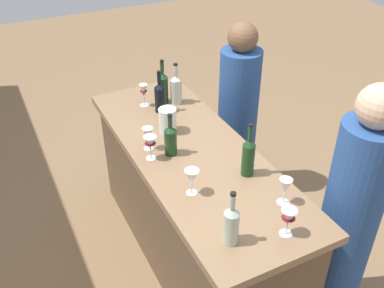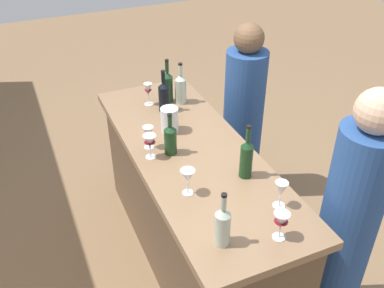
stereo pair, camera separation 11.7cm
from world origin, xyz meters
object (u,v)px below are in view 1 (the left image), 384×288
wine_glass_far_left (192,177)px  wine_glass_far_center (148,135)px  wine_bottle_second_right_near_black (160,96)px  wine_bottle_leftmost_clear_pale (231,224)px  wine_glass_near_left (285,187)px  wine_glass_near_right (144,91)px  wine_bottle_center_olive_green (171,139)px  person_center_guest (237,118)px  wine_glass_near_center (288,218)px  wine_bottle_far_right_olive_green (163,87)px  person_left_guest (349,218)px  wine_bottle_second_left_olive_green (248,156)px  water_pitcher (168,120)px  wine_glass_far_right (150,143)px  wine_bottle_rightmost_clear_pale (176,88)px

wine_glass_far_left → wine_glass_far_center: (0.50, 0.05, -0.01)m
wine_bottle_second_right_near_black → wine_bottle_leftmost_clear_pale: bearing=171.3°
wine_glass_near_left → wine_glass_near_right: wine_glass_near_right is taller
wine_bottle_center_olive_green → person_center_guest: bearing=-57.3°
wine_glass_near_left → wine_glass_near_right: bearing=11.3°
wine_glass_near_center → person_center_guest: 1.54m
wine_glass_near_center → person_center_guest: person_center_guest is taller
wine_bottle_far_right_olive_green → wine_glass_far_left: 1.05m
wine_bottle_leftmost_clear_pale → person_left_guest: size_ratio=0.19×
wine_bottle_center_olive_green → person_left_guest: (-0.79, -0.74, -0.29)m
wine_bottle_second_left_olive_green → wine_bottle_far_right_olive_green: wine_bottle_second_left_olive_green is taller
wine_glass_near_center → wine_bottle_second_right_near_black: bearing=2.8°
wine_glass_near_center → water_pitcher: (1.10, 0.13, -0.02)m
wine_glass_far_right → water_pitcher: size_ratio=0.93×
wine_glass_near_right → wine_glass_far_right: wine_glass_near_right is taller
wine_bottle_leftmost_clear_pale → water_pitcher: wine_bottle_leftmost_clear_pale is taller
wine_glass_far_left → wine_bottle_rightmost_clear_pale: bearing=-20.3°
wine_glass_far_left → wine_bottle_center_olive_green: bearing=-7.7°
wine_bottle_second_right_near_black → person_center_guest: person_center_guest is taller
wine_bottle_rightmost_clear_pale → water_pitcher: wine_bottle_rightmost_clear_pale is taller
wine_bottle_rightmost_clear_pale → wine_glass_far_left: bearing=159.7°
wine_bottle_second_right_near_black → wine_glass_near_right: bearing=29.4°
wine_glass_far_center → wine_glass_near_left: bearing=-150.5°
water_pitcher → person_left_guest: 1.24m
wine_bottle_leftmost_clear_pale → wine_bottle_far_right_olive_green: 1.43m
wine_bottle_leftmost_clear_pale → wine_bottle_center_olive_green: wine_bottle_leftmost_clear_pale is taller
wine_glass_near_center → wine_glass_far_left: bearing=29.6°
wine_glass_near_right → person_center_guest: person_center_guest is taller
wine_glass_far_right → water_pitcher: 0.32m
wine_bottle_second_left_olive_green → wine_glass_far_left: 0.36m
wine_bottle_far_right_olive_green → wine_glass_near_center: size_ratio=2.14×
water_pitcher → wine_bottle_rightmost_clear_pale: bearing=-32.8°
wine_bottle_second_left_olive_green → wine_glass_near_center: bearing=169.7°
wine_glass_far_center → wine_bottle_rightmost_clear_pale: bearing=-41.0°
wine_bottle_second_left_olive_green → person_center_guest: 1.09m
wine_bottle_second_left_olive_green → wine_glass_far_right: bearing=48.3°
person_left_guest → wine_bottle_leftmost_clear_pale: bearing=-7.6°
wine_bottle_leftmost_clear_pale → wine_glass_far_left: size_ratio=1.95×
wine_glass_far_left → person_center_guest: size_ratio=0.10×
wine_glass_near_left → wine_bottle_far_right_olive_green: bearing=5.2°
wine_glass_near_right → wine_bottle_leftmost_clear_pale: bearing=174.9°
wine_glass_far_left → wine_glass_near_left: bearing=-125.7°
wine_bottle_center_olive_green → wine_glass_far_center: (0.11, 0.10, -0.00)m
wine_glass_near_left → wine_glass_far_center: 0.90m
wine_bottle_leftmost_clear_pale → wine_bottle_rightmost_clear_pale: bearing=-14.5°
wine_bottle_far_right_olive_green → wine_glass_far_right: size_ratio=2.12×
wine_bottle_far_right_olive_green → wine_glass_far_center: 0.61m
wine_bottle_second_left_olive_green → wine_bottle_rightmost_clear_pale: size_ratio=1.08×
wine_bottle_rightmost_clear_pale → wine_glass_far_right: 0.71m
wine_glass_near_left → wine_glass_far_left: 0.48m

